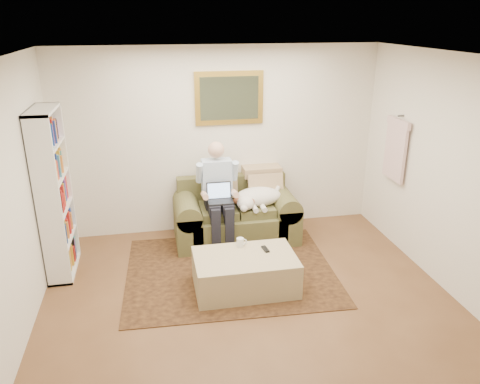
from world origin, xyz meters
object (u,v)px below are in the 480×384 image
object	(u,v)px
laptop	(220,196)
sleeping_dog	(258,197)
coffee_mug	(240,242)
bookshelf	(54,194)
ottoman	(245,272)
sofa	(236,219)
seated_man	(219,197)

from	to	relation	value
laptop	sleeping_dog	bearing A→B (deg)	13.64
laptop	coffee_mug	world-z (taller)	laptop
laptop	bookshelf	world-z (taller)	bookshelf
ottoman	bookshelf	world-z (taller)	bookshelf
sofa	seated_man	xyz separation A→B (m)	(-0.25, -0.15, 0.42)
seated_man	laptop	distance (m)	0.07
laptop	bookshelf	xyz separation A→B (m)	(-1.99, -0.22, 0.26)
seated_man	sofa	bearing A→B (deg)	31.45
sleeping_dog	coffee_mug	distance (m)	1.07
laptop	sleeping_dog	size ratio (longest dim) A/B	0.47
ottoman	bookshelf	bearing A→B (deg)	157.86
sleeping_dog	ottoman	distance (m)	1.36
sofa	ottoman	world-z (taller)	sofa
sofa	coffee_mug	distance (m)	1.06
sofa	ottoman	bearing A→B (deg)	-95.96
sofa	sleeping_dog	distance (m)	0.47
sofa	coffee_mug	world-z (taller)	sofa
seated_man	bookshelf	world-z (taller)	bookshelf
laptop	ottoman	size ratio (longest dim) A/B	0.28
sofa	sleeping_dog	world-z (taller)	sofa
ottoman	bookshelf	xyz separation A→B (m)	(-2.10, 0.86, 0.79)
sofa	laptop	world-z (taller)	laptop
seated_man	sleeping_dog	world-z (taller)	seated_man
ottoman	laptop	bearing A→B (deg)	96.12
sleeping_dog	laptop	bearing A→B (deg)	-166.36
ottoman	coffee_mug	world-z (taller)	coffee_mug
sofa	bookshelf	bearing A→B (deg)	-168.82
sleeping_dog	sofa	bearing A→B (deg)	164.26
coffee_mug	bookshelf	xyz separation A→B (m)	(-2.10, 0.60, 0.53)
sofa	coffee_mug	xyz separation A→B (m)	(-0.14, -1.04, 0.18)
sofa	bookshelf	distance (m)	2.39
sofa	bookshelf	world-z (taller)	bookshelf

